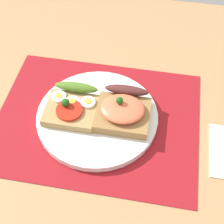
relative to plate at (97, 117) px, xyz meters
The scene contains 5 objects.
ground_plane 2.62cm from the plate, ahead, with size 120.00×90.00×3.20cm, color tan.
placemat 0.87cm from the plate, ahead, with size 40.83×31.95×0.30cm, color maroon.
plate is the anchor object (origin of this frame).
sandwich_egg_tomato 5.55cm from the plate, behind, with size 10.15×10.14×3.88cm.
sandwich_salmon 5.76cm from the plate, ahead, with size 10.46×10.61×5.32cm.
Camera 1 is at (10.16, -40.19, 54.86)cm, focal length 54.07 mm.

